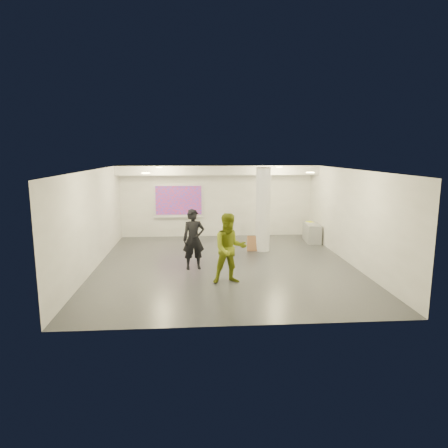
{
  "coord_description": "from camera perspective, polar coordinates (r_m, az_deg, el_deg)",
  "views": [
    {
      "loc": [
        -0.93,
        -12.16,
        3.52
      ],
      "look_at": [
        0.0,
        0.4,
        1.25
      ],
      "focal_mm": 32.0,
      "sensor_mm": 36.0,
      "label": 1
    }
  ],
  "objects": [
    {
      "name": "postit_pad",
      "position": [
        16.49,
        12.18,
        0.28
      ],
      "size": [
        0.27,
        0.33,
        0.03
      ],
      "primitive_type": "cube",
      "rotation": [
        0.0,
        0.0,
        0.18
      ],
      "color": "#DDF607",
      "rests_on": "credenza"
    },
    {
      "name": "ceiling",
      "position": [
        12.2,
        0.14,
        7.78
      ],
      "size": [
        8.0,
        9.0,
        0.01
      ],
      "primitive_type": "cube",
      "color": "silver",
      "rests_on": "floor"
    },
    {
      "name": "downlight_se",
      "position": [
        11.12,
        12.21,
        7.21
      ],
      "size": [
        0.22,
        0.22,
        0.02
      ],
      "primitive_type": "cylinder",
      "color": "#FFEA8C",
      "rests_on": "ceiling"
    },
    {
      "name": "soffit_band",
      "position": [
        16.15,
        -0.94,
        7.73
      ],
      "size": [
        8.0,
        1.1,
        0.36
      ],
      "primitive_type": "cube",
      "color": "silver",
      "rests_on": "ceiling"
    },
    {
      "name": "column",
      "position": [
        14.31,
        5.59,
        2.06
      ],
      "size": [
        0.52,
        0.52,
        3.0
      ],
      "primitive_type": "cylinder",
      "color": "white",
      "rests_on": "floor"
    },
    {
      "name": "downlight_nw",
      "position": [
        14.72,
        -9.27,
        7.99
      ],
      "size": [
        0.22,
        0.22,
        0.02
      ],
      "primitive_type": "cylinder",
      "color": "#FFEA8C",
      "rests_on": "ceiling"
    },
    {
      "name": "wall_left",
      "position": [
        12.7,
        -18.17,
        0.56
      ],
      "size": [
        0.01,
        9.0,
        3.0
      ],
      "primitive_type": "cube",
      "color": "silver",
      "rests_on": "floor"
    },
    {
      "name": "cardboard_front",
      "position": [
        14.41,
        4.32,
        -2.79
      ],
      "size": [
        0.52,
        0.18,
        0.57
      ],
      "primitive_type": "cube",
      "rotation": [
        -0.15,
        0.0,
        -0.08
      ],
      "color": "#91603D",
      "rests_on": "floor"
    },
    {
      "name": "woman",
      "position": [
        12.12,
        -4.36,
        -2.2
      ],
      "size": [
        0.73,
        0.54,
        1.84
      ],
      "primitive_type": "imported",
      "rotation": [
        0.0,
        0.0,
        0.16
      ],
      "color": "black",
      "rests_on": "floor"
    },
    {
      "name": "credenza",
      "position": [
        16.29,
        12.44,
        -1.21
      ],
      "size": [
        0.61,
        1.28,
        0.72
      ],
      "primitive_type": "cube",
      "rotation": [
        0.0,
        0.0,
        -0.07
      ],
      "color": "gray",
      "rests_on": "floor"
    },
    {
      "name": "wall_back",
      "position": [
        16.81,
        -1.03,
        3.31
      ],
      "size": [
        8.0,
        0.01,
        3.0
      ],
      "primitive_type": "cube",
      "color": "silver",
      "rests_on": "floor"
    },
    {
      "name": "papers_stack",
      "position": [
        16.36,
        12.21,
        0.18
      ],
      "size": [
        0.37,
        0.42,
        0.02
      ],
      "primitive_type": "cube",
      "rotation": [
        0.0,
        0.0,
        0.34
      ],
      "color": "silver",
      "rests_on": "credenza"
    },
    {
      "name": "wall_front",
      "position": [
        7.97,
        2.6,
        -4.47
      ],
      "size": [
        8.0,
        0.01,
        3.0
      ],
      "primitive_type": "cube",
      "color": "silver",
      "rests_on": "floor"
    },
    {
      "name": "downlight_sw",
      "position": [
        10.75,
        -11.11,
        7.15
      ],
      "size": [
        0.22,
        0.22,
        0.02
      ],
      "primitive_type": "cylinder",
      "color": "#FFEA8C",
      "rests_on": "ceiling"
    },
    {
      "name": "wall_right",
      "position": [
        13.27,
        17.63,
        0.98
      ],
      "size": [
        0.01,
        9.0,
        3.0
      ],
      "primitive_type": "cube",
      "color": "silver",
      "rests_on": "floor"
    },
    {
      "name": "downlight_ne",
      "position": [
        15.0,
        7.89,
        8.06
      ],
      "size": [
        0.22,
        0.22,
        0.02
      ],
      "primitive_type": "cylinder",
      "color": "#FFEA8C",
      "rests_on": "ceiling"
    },
    {
      "name": "projection_screen",
      "position": [
        16.74,
        -6.51,
        3.32
      ],
      "size": [
        2.1,
        0.13,
        1.42
      ],
      "color": "silver",
      "rests_on": "wall_back"
    },
    {
      "name": "floor",
      "position": [
        12.69,
        0.13,
        -5.88
      ],
      "size": [
        8.0,
        9.0,
        0.01
      ],
      "primitive_type": "cube",
      "color": "#35373C",
      "rests_on": "ground"
    },
    {
      "name": "man",
      "position": [
        10.78,
        0.82,
        -3.53
      ],
      "size": [
        1.01,
        0.83,
        1.92
      ],
      "primitive_type": "imported",
      "rotation": [
        0.0,
        0.0,
        0.12
      ],
      "color": "olive",
      "rests_on": "floor"
    },
    {
      "name": "cardboard_back",
      "position": [
        14.49,
        4.62,
        -2.81
      ],
      "size": [
        0.48,
        0.14,
        0.52
      ],
      "primitive_type": "cube",
      "rotation": [
        -0.17,
        0.0,
        0.01
      ],
      "color": "#91603D",
      "rests_on": "floor"
    }
  ]
}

